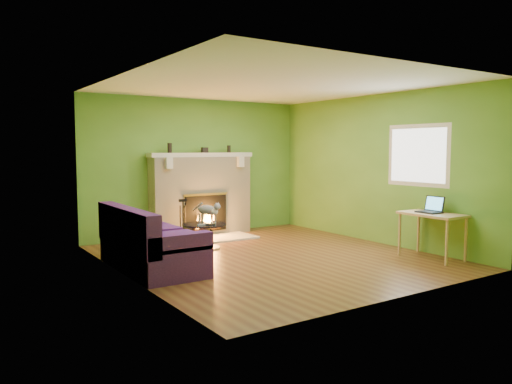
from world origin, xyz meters
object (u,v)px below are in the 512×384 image
at_px(desk, 432,219).
at_px(cat, 207,212).
at_px(sofa, 148,245).
at_px(coffee_table, 204,234).

xyz_separation_m(desk, cat, (-2.42, 2.63, -0.01)).
xyz_separation_m(sofa, coffee_table, (1.31, 0.82, -0.10)).
height_order(sofa, coffee_table, sofa).
bearing_deg(desk, coffee_table, 134.17).
distance_m(coffee_table, desk, 3.61).
bearing_deg(desk, cat, 132.69).
xyz_separation_m(coffee_table, desk, (2.50, -2.58, 0.37)).
relative_size(coffee_table, desk, 0.79).
relative_size(sofa, coffee_table, 2.63).
distance_m(sofa, coffee_table, 1.55).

